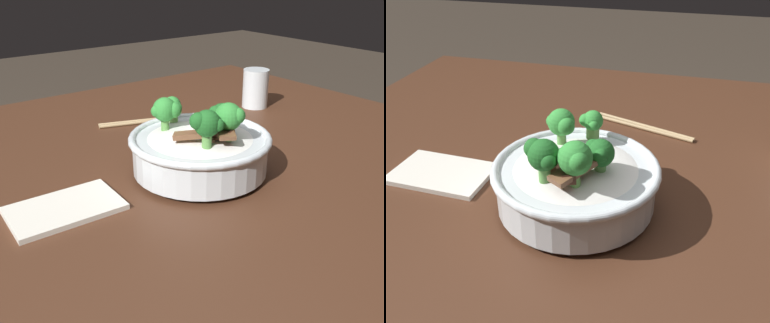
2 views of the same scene
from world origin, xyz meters
The scene contains 5 objects.
dining_table centered at (0.00, 0.00, 0.63)m, with size 1.17×0.97×0.74m.
rice_bowl centered at (0.03, 0.11, 0.79)m, with size 0.23×0.23×0.13m.
drinking_glass centered at (-0.31, -0.10, 0.78)m, with size 0.06×0.06×0.09m.
chopsticks_pair centered at (-0.04, -0.16, 0.75)m, with size 0.20×0.08×0.01m.
folded_napkin centered at (0.25, 0.09, 0.75)m, with size 0.15×0.10×0.01m, color silver.
Camera 1 is at (0.44, 0.62, 1.07)m, focal length 40.91 mm.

